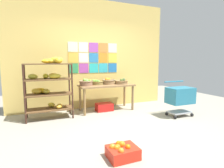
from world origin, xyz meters
name	(u,v)px	position (x,y,z in m)	size (l,w,h in m)	color
ground	(120,129)	(0.00, 0.00, 0.00)	(9.63, 9.63, 0.00)	gray
back_wall_with_art	(92,55)	(0.00, 1.85, 1.50)	(4.50, 0.07, 3.00)	#E4C262
banana_shelf_unit	(49,82)	(-1.22, 1.24, 0.84)	(1.03, 0.49, 1.41)	#3D231A
display_table	(106,88)	(0.23, 1.36, 0.60)	(1.45, 0.61, 0.70)	olive
fruit_basket_centre	(97,82)	(0.01, 1.48, 0.75)	(0.35, 0.35, 0.15)	olive
fruit_basket_back_left	(122,81)	(0.68, 1.37, 0.76)	(0.37, 0.37, 0.15)	olive
fruit_basket_right	(86,83)	(-0.32, 1.38, 0.78)	(0.35, 0.35, 0.18)	#896349
fruit_basket_back_right	(108,81)	(0.33, 1.45, 0.78)	(0.35, 0.35, 0.17)	#927149
produce_crate_under_table	(104,107)	(0.16, 1.33, 0.10)	(0.44, 0.29, 0.20)	red
orange_crate_foreground	(122,151)	(-0.44, -0.98, 0.10)	(0.40, 0.33, 0.22)	red
shopping_cart	(180,97)	(1.67, 0.20, 0.48)	(0.61, 0.44, 0.83)	black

